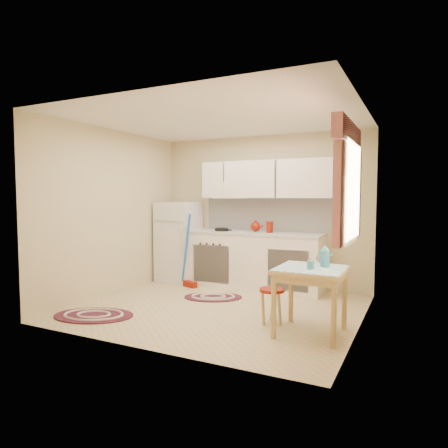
{
  "coord_description": "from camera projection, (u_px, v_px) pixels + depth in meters",
  "views": [
    {
      "loc": [
        2.39,
        -4.67,
        1.5
      ],
      "look_at": [
        -0.04,
        0.25,
        1.12
      ],
      "focal_mm": 32.0,
      "sensor_mm": 36.0,
      "label": 1
    }
  ],
  "objects": [
    {
      "name": "fridge",
      "position": [
        178.0,
        241.0,
        7.04
      ],
      "size": [
        0.65,
        0.6,
        1.4
      ],
      "primitive_type": "cube",
      "color": "silver",
      "rests_on": "ground"
    },
    {
      "name": "rug_left",
      "position": [
        94.0,
        315.0,
        4.99
      ],
      "size": [
        1.17,
        0.95,
        0.02
      ],
      "primitive_type": null,
      "rotation": [
        0.0,
        0.0,
        0.32
      ],
      "color": "maroon",
      "rests_on": "ground"
    },
    {
      "name": "red_canister",
      "position": [
        270.0,
        228.0,
        6.32
      ],
      "size": [
        0.13,
        0.13,
        0.16
      ],
      "primitive_type": "cylinder",
      "rotation": [
        0.0,
        0.0,
        0.3
      ],
      "color": "maroon",
      "rests_on": "countertop"
    },
    {
      "name": "rug_center",
      "position": [
        213.0,
        297.0,
        5.9
      ],
      "size": [
        1.01,
        0.87,
        0.02
      ],
      "primitive_type": null,
      "rotation": [
        0.0,
        0.0,
        0.42
      ],
      "color": "maroon",
      "rests_on": "ground"
    },
    {
      "name": "red_kettle",
      "position": [
        255.0,
        227.0,
        6.43
      ],
      "size": [
        0.21,
        0.19,
        0.18
      ],
      "primitive_type": null,
      "rotation": [
        0.0,
        0.0,
        -0.21
      ],
      "color": "maroon",
      "rests_on": "countertop"
    },
    {
      "name": "mug",
      "position": [
        311.0,
        265.0,
        4.2
      ],
      "size": [
        0.09,
        0.09,
        0.1
      ],
      "primitive_type": "cylinder",
      "rotation": [
        0.0,
        0.0,
        0.3
      ],
      "color": "teal",
      "rests_on": "table"
    },
    {
      "name": "stool",
      "position": [
        272.0,
        306.0,
        4.67
      ],
      "size": [
        0.35,
        0.35,
        0.42
      ],
      "primitive_type": "cylinder",
      "rotation": [
        0.0,
        0.0,
        0.21
      ],
      "color": "maroon",
      "rests_on": "ground"
    },
    {
      "name": "frying_pan",
      "position": [
        222.0,
        229.0,
        6.65
      ],
      "size": [
        0.3,
        0.3,
        0.05
      ],
      "primitive_type": "cylinder",
      "rotation": [
        0.0,
        0.0,
        -0.43
      ],
      "color": "black",
      "rests_on": "countertop"
    },
    {
      "name": "coffee_pot",
      "position": [
        325.0,
        256.0,
        4.35
      ],
      "size": [
        0.13,
        0.11,
        0.25
      ],
      "primitive_type": null,
      "rotation": [
        0.0,
        0.0,
        0.07
      ],
      "color": "teal",
      "rests_on": "table"
    },
    {
      "name": "countertop",
      "position": [
        253.0,
        233.0,
        6.45
      ],
      "size": [
        2.27,
        0.62,
        0.04
      ],
      "primitive_type": "cube",
      "color": "beige",
      "rests_on": "base_cabinets"
    },
    {
      "name": "broom",
      "position": [
        190.0,
        251.0,
        6.54
      ],
      "size": [
        0.3,
        0.2,
        1.2
      ],
      "primitive_type": null,
      "rotation": [
        0.0,
        0.0,
        -0.32
      ],
      "color": "blue",
      "rests_on": "ground"
    },
    {
      "name": "table",
      "position": [
        310.0,
        301.0,
        4.33
      ],
      "size": [
        0.72,
        0.72,
        0.72
      ],
      "primitive_type": "cube",
      "color": "tan",
      "rests_on": "ground"
    },
    {
      "name": "base_cabinets",
      "position": [
        253.0,
        261.0,
        6.49
      ],
      "size": [
        2.25,
        0.6,
        0.88
      ],
      "primitive_type": "cube",
      "color": "white",
      "rests_on": "ground"
    },
    {
      "name": "room_shell",
      "position": [
        237.0,
        189.0,
        5.37
      ],
      "size": [
        3.64,
        3.6,
        2.52
      ],
      "color": "tan",
      "rests_on": "ground"
    }
  ]
}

